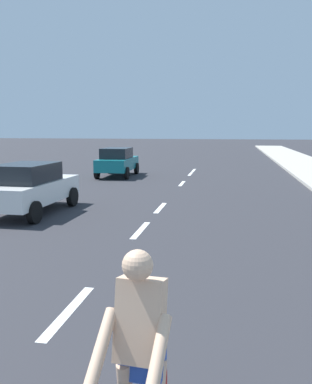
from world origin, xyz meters
name	(u,v)px	position (x,y,z in m)	size (l,w,h in m)	color
ground_plane	(179,187)	(0.00, 20.00, 0.00)	(160.00, 160.00, 0.00)	#2D2D33
lane_stripe_2	(69,311)	(0.00, 7.18, 0.00)	(0.16, 1.80, 0.01)	white
lane_stripe_3	(141,230)	(0.00, 12.02, 0.00)	(0.16, 1.80, 0.01)	white
lane_stripe_4	(160,208)	(0.00, 15.07, 0.00)	(0.16, 1.80, 0.01)	white
lane_stripe_5	(182,184)	(0.00, 21.17, 0.00)	(0.16, 1.80, 0.01)	white
lane_stripe_6	(190,174)	(0.00, 25.35, 0.00)	(0.16, 1.80, 0.01)	white
lane_stripe_7	(194,170)	(0.00, 27.36, 0.00)	(0.16, 1.80, 0.01)	white
parked_car_white	(30,187)	(-3.87, 13.51, 0.84)	(1.88, 3.93, 1.57)	white
parked_car_teal	(117,161)	(-3.86, 23.48, 0.83)	(1.87, 3.85, 1.57)	#14727A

